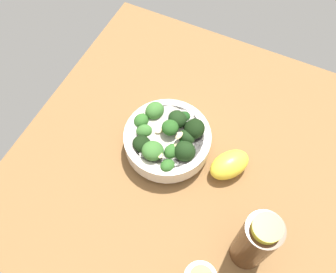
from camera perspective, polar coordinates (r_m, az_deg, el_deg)
ground_plane at (r=75.04cm, az=3.64°, el=-3.91°), size 68.66×68.66×3.60cm
bowl_of_broccoli at (r=71.11cm, az=0.05°, el=-0.21°), size 17.09×17.09×8.48cm
lemon_wedge at (r=71.02cm, az=9.62°, el=-4.39°), size 8.98×9.78×4.62cm
bottle_tall at (r=60.90cm, az=13.53°, el=-15.77°), size 5.82×5.82×16.53cm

